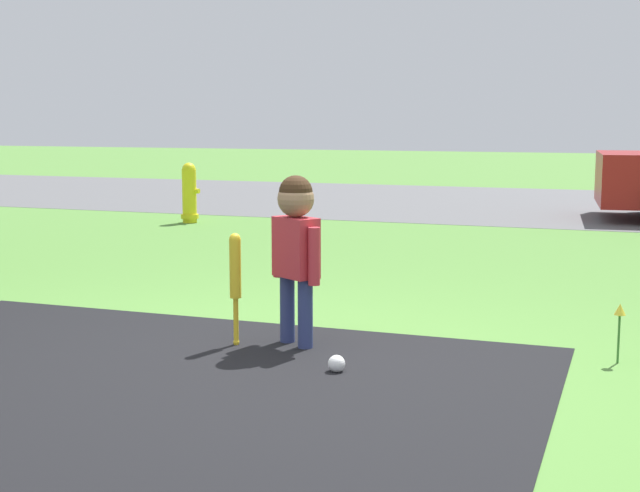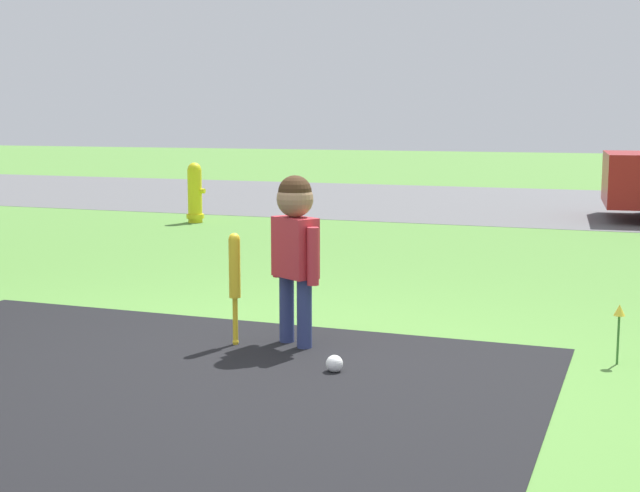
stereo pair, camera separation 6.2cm
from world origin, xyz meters
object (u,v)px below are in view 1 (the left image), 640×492
(fire_hydrant, at_px, (189,193))
(child, at_px, (296,236))
(baseball_bat, at_px, (235,273))
(sports_ball, at_px, (337,364))

(fire_hydrant, bearing_deg, child, -56.42)
(baseball_bat, height_order, fire_hydrant, fire_hydrant)
(baseball_bat, distance_m, fire_hydrant, 6.09)
(baseball_bat, distance_m, sports_ball, 0.87)
(baseball_bat, bearing_deg, child, 19.62)
(child, relative_size, sports_ball, 10.90)
(child, bearing_deg, fire_hydrant, 155.34)
(baseball_bat, xyz_separation_m, sports_ball, (0.71, -0.32, -0.37))
(child, height_order, sports_ball, child)
(child, distance_m, sports_ball, 0.83)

